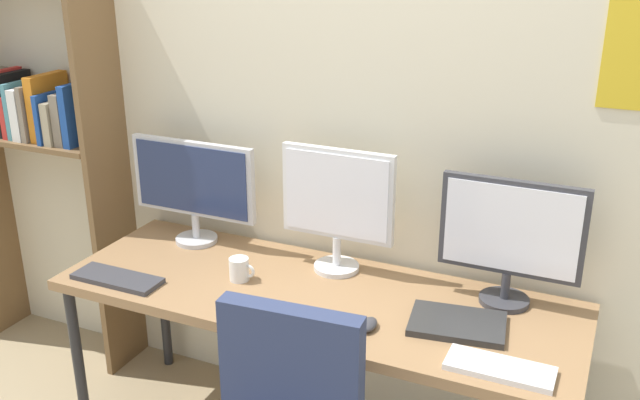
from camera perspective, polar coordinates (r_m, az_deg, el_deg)
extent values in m
cube|color=beige|center=(2.83, 3.10, 6.42)|extent=(4.36, 0.10, 2.60)
cube|color=#936D47|center=(2.68, -0.44, -7.77)|extent=(1.96, 0.68, 0.04)
cylinder|color=#262628|center=(3.13, -18.83, -12.29)|extent=(0.04, 0.04, 0.70)
cylinder|color=#262628|center=(3.50, -12.46, -7.86)|extent=(0.04, 0.04, 0.70)
cylinder|color=#262628|center=(2.93, 19.47, -14.80)|extent=(0.04, 0.04, 0.70)
cube|color=brown|center=(3.33, -16.70, 2.32)|extent=(0.03, 0.28, 1.99)
cube|color=brown|center=(3.57, -21.78, 4.60)|extent=(0.76, 0.28, 0.02)
cube|color=red|center=(3.66, -23.96, 7.23)|extent=(0.03, 0.22, 0.29)
cube|color=black|center=(3.63, -23.42, 7.15)|extent=(0.04, 0.22, 0.28)
cube|color=red|center=(3.60, -22.88, 6.38)|extent=(0.03, 0.22, 0.19)
cube|color=teal|center=(3.57, -22.62, 6.83)|extent=(0.02, 0.22, 0.26)
cube|color=white|center=(3.54, -22.13, 6.59)|extent=(0.05, 0.22, 0.24)
cube|color=gray|center=(3.50, -21.61, 6.67)|extent=(0.03, 0.22, 0.25)
cube|color=orange|center=(3.47, -20.93, 7.03)|extent=(0.05, 0.22, 0.30)
cube|color=#1E4799|center=(3.44, -20.54, 6.33)|extent=(0.02, 0.22, 0.22)
cube|color=tan|center=(3.41, -19.93, 6.03)|extent=(0.04, 0.22, 0.19)
cube|color=gray|center=(3.38, -19.20, 6.34)|extent=(0.05, 0.22, 0.23)
cube|color=#1E4799|center=(3.34, -18.65, 6.62)|extent=(0.04, 0.22, 0.27)
cube|color=navy|center=(2.18, -2.36, -14.19)|extent=(0.44, 0.10, 0.48)
cylinder|color=silver|center=(3.13, -9.87, -3.12)|extent=(0.18, 0.18, 0.02)
cylinder|color=silver|center=(3.10, -9.94, -2.06)|extent=(0.03, 0.03, 0.11)
cube|color=silver|center=(3.03, -10.14, 1.72)|extent=(0.58, 0.03, 0.32)
cube|color=navy|center=(3.02, -10.32, 1.62)|extent=(0.53, 0.01, 0.29)
cylinder|color=silver|center=(2.83, 1.33, -5.39)|extent=(0.18, 0.18, 0.02)
cylinder|color=silver|center=(2.80, 1.35, -4.11)|extent=(0.03, 0.03, 0.12)
cube|color=silver|center=(2.72, 1.43, 0.50)|extent=(0.45, 0.03, 0.36)
cube|color=white|center=(2.70, 1.29, 0.38)|extent=(0.42, 0.01, 0.32)
cylinder|color=#38383D|center=(2.68, 14.55, -7.77)|extent=(0.18, 0.18, 0.02)
cylinder|color=#38383D|center=(2.65, 14.67, -6.65)|extent=(0.03, 0.03, 0.10)
cube|color=#38383D|center=(2.56, 15.14, -2.15)|extent=(0.50, 0.03, 0.35)
cube|color=white|center=(2.55, 15.07, -2.29)|extent=(0.46, 0.01, 0.31)
cube|color=#38383D|center=(2.85, -15.96, -6.08)|extent=(0.36, 0.13, 0.02)
cube|color=silver|center=(2.48, -2.69, -9.47)|extent=(0.34, 0.13, 0.02)
cube|color=silver|center=(2.29, 14.24, -12.97)|extent=(0.33, 0.13, 0.02)
ellipsoid|color=#38383D|center=(2.44, 3.89, -9.95)|extent=(0.06, 0.10, 0.03)
cube|color=#2D2D2D|center=(2.49, 10.97, -9.72)|extent=(0.35, 0.26, 0.02)
cylinder|color=white|center=(2.75, -6.51, -5.53)|extent=(0.08, 0.08, 0.09)
torus|color=white|center=(2.74, -5.79, -5.69)|extent=(0.06, 0.01, 0.06)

